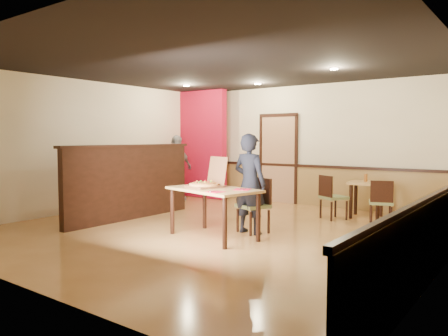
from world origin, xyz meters
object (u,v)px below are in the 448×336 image
object	(u,v)px
main_table	(214,195)
passerby	(176,168)
pizza_box	(206,183)
condiment	(366,178)
diner_chair	(256,203)
side_chair_left	(331,195)
side_table	(366,191)
diner	(250,184)
side_chair_right	(381,201)

from	to	relation	value
main_table	passerby	bearing A→B (deg)	153.07
pizza_box	condiment	world-z (taller)	pizza_box
main_table	diner_chair	xyz separation A→B (m)	(0.33, 0.74, -0.18)
condiment	side_chair_left	bearing A→B (deg)	-124.39
main_table	side_table	size ratio (longest dim) A/B	2.13
side_chair_left	diner	bearing A→B (deg)	104.62
diner_chair	side_table	bearing A→B (deg)	88.13
main_table	diner	xyz separation A→B (m)	(0.28, 0.60, 0.15)
side_chair_left	pizza_box	size ratio (longest dim) A/B	1.34
passerby	pizza_box	bearing A→B (deg)	-122.85
main_table	condiment	bearing A→B (deg)	80.05
main_table	side_table	bearing A→B (deg)	79.20
passerby	pizza_box	distance (m)	4.06
side_chair_left	side_table	world-z (taller)	side_chair_left
main_table	diner	size ratio (longest dim) A/B	0.98
side_chair_right	main_table	bearing A→B (deg)	34.82
main_table	passerby	size ratio (longest dim) A/B	0.98
side_chair_left	pizza_box	distance (m)	2.77
diner_chair	side_table	world-z (taller)	diner_chair
diner_chair	side_table	size ratio (longest dim) A/B	1.20
main_table	passerby	xyz separation A→B (m)	(-3.27, 2.67, 0.15)
main_table	side_chair_right	size ratio (longest dim) A/B	1.96
side_chair_left	diner	world-z (taller)	diner
pizza_box	condiment	xyz separation A→B (m)	(1.49, 3.19, -0.06)
passerby	condiment	world-z (taller)	passerby
side_chair_left	passerby	size ratio (longest dim) A/B	0.52
diner	side_chair_right	bearing A→B (deg)	-125.16
side_chair_left	side_chair_right	world-z (taller)	side_chair_left
side_chair_left	side_table	size ratio (longest dim) A/B	1.13
diner	pizza_box	bearing A→B (deg)	53.84
side_chair_right	condiment	size ratio (longest dim) A/B	5.28
passerby	pizza_box	xyz separation A→B (m)	(3.09, -2.63, 0.02)
diner	condiment	bearing A→B (deg)	-108.60
diner_chair	side_chair_right	distance (m)	2.36
diner_chair	side_chair_right	xyz separation A→B (m)	(1.50, 1.82, -0.05)
diner	pizza_box	size ratio (longest dim) A/B	2.57
diner_chair	side_chair_right	world-z (taller)	diner_chair
side_chair_right	condiment	xyz separation A→B (m)	(-0.51, 0.66, 0.33)
diner_chair	diner	distance (m)	0.36
condiment	main_table	bearing A→B (deg)	-112.27
side_chair_left	side_chair_right	distance (m)	0.95
diner	side_chair_left	bearing A→B (deg)	-103.67
diner_chair	condiment	world-z (taller)	diner_chair
side_chair_left	side_chair_right	size ratio (longest dim) A/B	1.04
main_table	diner_chair	size ratio (longest dim) A/B	1.78
side_chair_right	passerby	bearing A→B (deg)	-20.91
side_chair_left	condiment	bearing A→B (deg)	-93.15
diner_chair	side_chair_left	world-z (taller)	diner_chair
side_table	main_table	bearing A→B (deg)	-113.12
condiment	passerby	bearing A→B (deg)	-173.10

